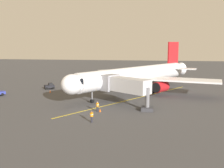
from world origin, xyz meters
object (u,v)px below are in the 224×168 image
at_px(ground_crew_loader, 97,106).
at_px(jet_bridge, 122,85).
at_px(airplane, 137,75).
at_px(safety_cone_nose_right, 50,91).
at_px(safety_cone_nose_left, 66,91).
at_px(ground_crew_wing_walker, 89,89).
at_px(tug_portside, 50,86).
at_px(safety_cone_wing_port, 100,110).
at_px(ground_crew_marshaller, 92,117).

bearing_deg(ground_crew_loader, jet_bridge, -124.57).
xyz_separation_m(airplane, safety_cone_nose_right, (19.74, 2.45, -3.73)).
distance_m(ground_crew_loader, safety_cone_nose_left, 19.04).
xyz_separation_m(ground_crew_wing_walker, tug_portside, (10.59, -2.97, -0.18)).
xyz_separation_m(ground_crew_loader, safety_cone_nose_right, (14.11, -15.01, -0.61)).
bearing_deg(safety_cone_nose_right, tug_portside, -67.24).
relative_size(tug_portside, safety_cone_nose_left, 4.99).
height_order(ground_crew_wing_walker, safety_cone_nose_right, ground_crew_wing_walker).
height_order(airplane, safety_cone_wing_port, airplane).
relative_size(safety_cone_nose_left, safety_cone_nose_right, 1.00).
bearing_deg(ground_crew_loader, safety_cone_nose_right, -46.76).
relative_size(ground_crew_wing_walker, safety_cone_wing_port, 3.11).
xyz_separation_m(safety_cone_nose_right, safety_cone_wing_port, (-14.55, 15.06, 0.00)).
bearing_deg(ground_crew_loader, ground_crew_marshaller, 93.69).
bearing_deg(safety_cone_nose_left, ground_crew_wing_walker, -173.04).
relative_size(jet_bridge, ground_crew_wing_walker, 6.10).
bearing_deg(safety_cone_nose_right, airplane, -172.93).
bearing_deg(safety_cone_nose_left, airplane, -174.23).
bearing_deg(safety_cone_nose_right, ground_crew_marshaller, 124.59).
height_order(jet_bridge, safety_cone_nose_right, jet_bridge).
relative_size(ground_crew_loader, safety_cone_nose_left, 3.11).
relative_size(jet_bridge, safety_cone_nose_right, 18.97).
height_order(ground_crew_loader, tug_portside, ground_crew_loader).
xyz_separation_m(airplane, tug_portside, (21.59, -1.97, -3.30)).
xyz_separation_m(airplane, safety_cone_nose_left, (16.20, 1.64, -3.73)).
bearing_deg(safety_cone_wing_port, ground_crew_wing_walker, -70.60).
bearing_deg(airplane, jet_bridge, 80.39).
height_order(ground_crew_marshaller, safety_cone_nose_right, ground_crew_marshaller).
relative_size(airplane, safety_cone_nose_right, 63.88).
bearing_deg(safety_cone_nose_left, safety_cone_wing_port, 124.76).
relative_size(jet_bridge, ground_crew_marshaller, 6.10).
bearing_deg(jet_bridge, safety_cone_nose_left, -37.12).
distance_m(jet_bridge, tug_portside, 24.37).
bearing_deg(ground_crew_wing_walker, ground_crew_marshaller, 104.37).
bearing_deg(tug_portside, airplane, 174.80).
relative_size(airplane, ground_crew_marshaller, 20.54).
distance_m(airplane, safety_cone_nose_left, 16.70).
relative_size(ground_crew_marshaller, safety_cone_nose_right, 3.11).
xyz_separation_m(tug_portside, safety_cone_nose_right, (-1.85, 4.42, -0.43)).
bearing_deg(safety_cone_nose_right, jet_bridge, 150.80).
height_order(airplane, ground_crew_loader, airplane).
xyz_separation_m(jet_bridge, safety_cone_nose_right, (17.65, -9.87, -3.49)).
height_order(jet_bridge, ground_crew_loader, jet_bridge).
xyz_separation_m(ground_crew_marshaller, ground_crew_wing_walker, (5.76, -22.47, 0.00)).
bearing_deg(ground_crew_wing_walker, tug_portside, -15.66).
bearing_deg(safety_cone_nose_left, safety_cone_nose_right, 12.91).
xyz_separation_m(jet_bridge, tug_portside, (19.51, -14.28, -3.06)).
bearing_deg(ground_crew_marshaller, ground_crew_wing_walker, -75.63).
bearing_deg(jet_bridge, tug_portside, -36.21).
xyz_separation_m(jet_bridge, ground_crew_marshaller, (3.15, 11.16, -2.88)).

